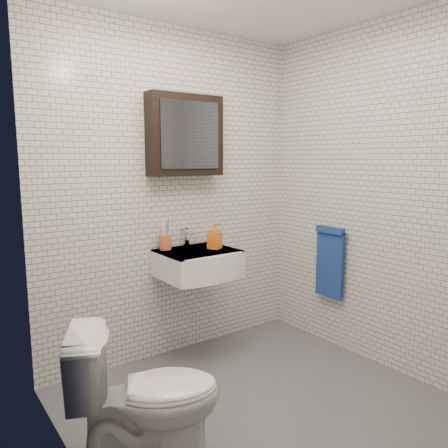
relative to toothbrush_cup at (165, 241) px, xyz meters
The scene contains 9 objects.
ground 1.31m from the toothbrush_cup, 82.19° to the right, with size 2.20×2.00×0.01m, color #4B4E53.
room_shell 1.10m from the toothbrush_cup, 82.19° to the right, with size 2.22×2.02×2.51m.
washbasin 0.31m from the toothbrush_cup, 49.06° to the right, with size 0.55×0.50×0.20m.
faucet 0.18m from the toothbrush_cup, ahead, with size 0.06×0.20×0.15m.
mirror_cabinet 0.81m from the toothbrush_cup, ahead, with size 0.60×0.15×0.60m.
towel_rail 1.33m from the toothbrush_cup, 26.70° to the right, with size 0.09×0.30×0.58m.
toothbrush_cup is the anchor object (origin of this frame).
soap_bottle 0.37m from the toothbrush_cup, 31.62° to the right, with size 0.09×0.09×0.19m, color orange.
toilet 1.34m from the toothbrush_cup, 123.23° to the right, with size 0.41×0.72×0.74m, color white.
Camera 1 is at (-1.67, -1.93, 1.53)m, focal length 35.00 mm.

